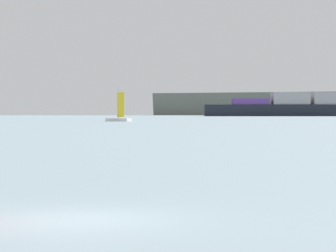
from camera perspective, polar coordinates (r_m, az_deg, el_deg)
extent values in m
plane|color=gray|center=(17.53, -6.53, -6.81)|extent=(4000.00, 4000.00, 0.00)
cube|color=black|center=(677.28, 11.99, 1.12)|extent=(220.76, 63.53, 9.77)
cube|color=#99999E|center=(676.88, 11.76, 1.98)|extent=(34.28, 29.85, 10.40)
cube|color=#99999E|center=(671.34, 8.91, 1.99)|extent=(34.28, 29.85, 10.40)
cube|color=#59388C|center=(667.44, 6.02, 1.78)|extent=(34.28, 29.85, 5.20)
cube|color=#60665B|center=(1120.60, 9.84, 1.52)|extent=(1203.65, 516.08, 28.32)
cube|color=white|center=(230.89, -3.65, 0.46)|extent=(7.92, 4.80, 0.96)
cylinder|color=#B2B2B7|center=(230.90, -3.65, 1.67)|extent=(0.16, 0.16, 8.82)
cube|color=yellow|center=(230.50, -3.48, 1.57)|extent=(2.33, 0.73, 7.41)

